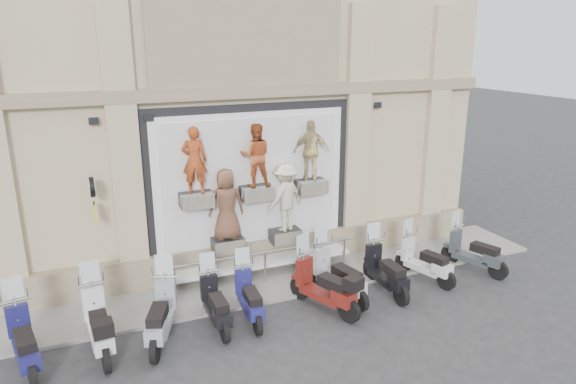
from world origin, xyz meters
name	(u,v)px	position (x,y,z in m)	size (l,w,h in m)	color
ground	(296,322)	(0.00, 0.00, 0.00)	(90.00, 90.00, 0.00)	#2B2B2E
sidewalk	(264,282)	(0.00, 2.10, 0.04)	(16.00, 2.20, 0.08)	gray
building	(207,42)	(0.00, 7.00, 6.00)	(14.00, 8.60, 12.00)	tan
shop_vitrine	(257,189)	(0.07, 2.74, 2.37)	(5.60, 1.04, 4.30)	black
guard_rail	(265,268)	(0.00, 2.00, 0.47)	(5.06, 0.10, 0.93)	#9EA0A5
clock_sign_bracket	(93,193)	(-3.90, 2.47, 2.80)	(0.10, 0.80, 1.02)	black
scooter_a	(22,331)	(-5.46, 0.48, 0.83)	(0.59, 2.04, 1.65)	#17164E
scooter_b	(97,314)	(-4.11, 0.55, 0.85)	(0.61, 2.10, 1.70)	silver
scooter_c	(160,305)	(-2.89, 0.44, 0.83)	(0.60, 2.05, 1.66)	gray
scooter_d	(215,295)	(-1.69, 0.56, 0.75)	(0.54, 1.86, 1.51)	black
scooter_e	(249,289)	(-0.91, 0.55, 0.75)	(0.54, 1.84, 1.50)	navy
scooter_f	(324,277)	(0.81, 0.27, 0.86)	(0.61, 2.11, 1.71)	#5F1610
scooter_g	(338,267)	(1.38, 0.63, 0.85)	(0.61, 2.08, 1.69)	#A1A4A8
scooter_h	(386,262)	(2.63, 0.47, 0.81)	(0.58, 2.00, 1.62)	black
scooter_i	(426,253)	(3.95, 0.64, 0.77)	(0.55, 1.89, 1.53)	silver
scooter_j	(475,244)	(5.53, 0.57, 0.79)	(0.57, 1.94, 1.58)	#2D3337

